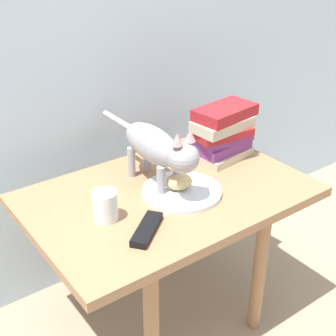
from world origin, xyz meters
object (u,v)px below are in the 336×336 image
at_px(side_table, 168,210).
at_px(bread_roll, 179,182).
at_px(plate, 182,191).
at_px(candle_jar, 105,207).
at_px(cat, 158,148).
at_px(tv_remote, 147,229).
at_px(book_stack, 223,133).

relative_size(side_table, bread_roll, 10.59).
bearing_deg(plate, candle_jar, 176.41).
bearing_deg(cat, plate, -67.27).
height_order(plate, tv_remote, tv_remote).
bearing_deg(plate, book_stack, 23.04).
bearing_deg(cat, bread_roll, -68.40).
bearing_deg(book_stack, side_table, -165.38).
bearing_deg(side_table, book_stack, 14.62).
height_order(bread_roll, cat, cat).
distance_m(cat, book_stack, 0.29).
bearing_deg(tv_remote, side_table, 1.35).
xyz_separation_m(cat, tv_remote, (-0.16, -0.18, -0.12)).
bearing_deg(book_stack, cat, -173.70).
relative_size(plate, candle_jar, 2.82).
bearing_deg(plate, bread_roll, 121.09).
relative_size(side_table, book_stack, 3.68).
xyz_separation_m(side_table, candle_jar, (-0.23, -0.02, 0.10)).
distance_m(side_table, tv_remote, 0.23).
height_order(plate, cat, cat).
distance_m(side_table, book_stack, 0.33).
relative_size(plate, book_stack, 1.04).
xyz_separation_m(plate, tv_remote, (-0.20, -0.10, 0.00)).
bearing_deg(candle_jar, side_table, 4.90).
bearing_deg(tv_remote, bread_roll, -7.43).
distance_m(side_table, candle_jar, 0.25).
height_order(side_table, cat, cat).
height_order(book_stack, tv_remote, book_stack).
relative_size(cat, book_stack, 2.08).
bearing_deg(tv_remote, book_stack, -12.61).
distance_m(bread_roll, candle_jar, 0.25).
relative_size(cat, tv_remote, 3.20).
distance_m(side_table, plate, 0.09).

